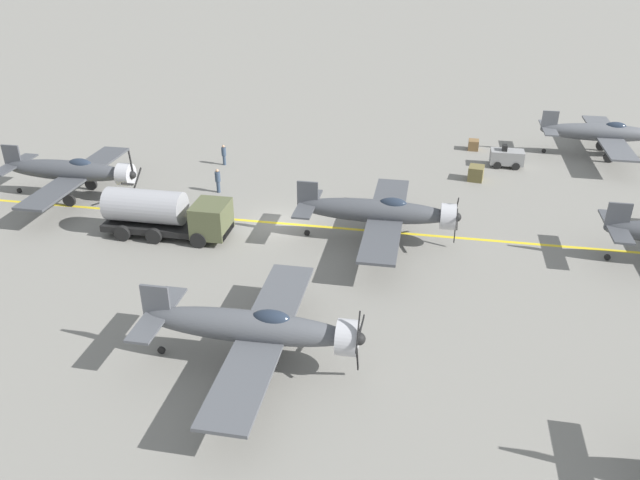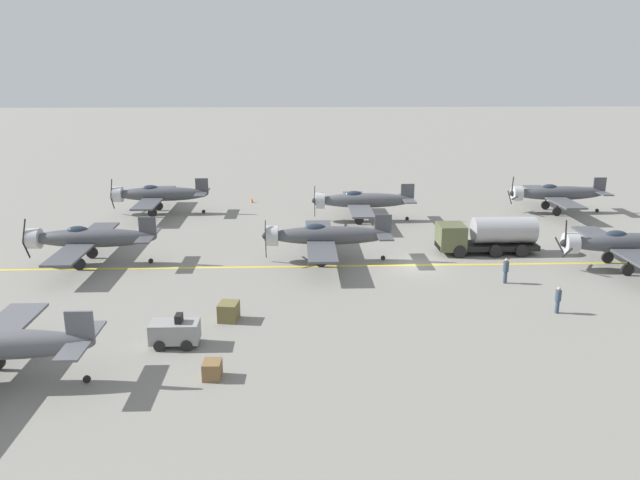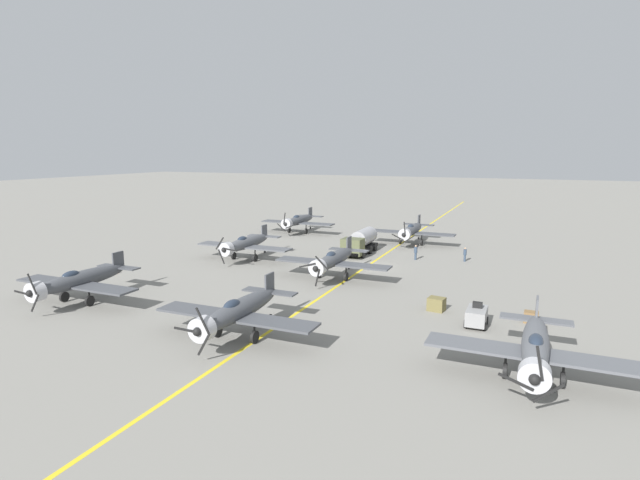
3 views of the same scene
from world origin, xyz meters
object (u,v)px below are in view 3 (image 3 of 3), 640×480
Objects in this scene: airplane_far_left at (535,347)px; ground_crew_inspecting at (465,254)px; ground_crew_walking at (416,252)px; airplane_near_right at (298,221)px; airplane_mid_right at (246,243)px; traffic_cone at (117,271)px; supply_crate_mid_lane at (531,317)px; airplane_far_right at (79,280)px; airplane_near_center at (412,230)px; tow_tractor at (477,316)px; fuel_tanker at (360,242)px; airplane_far_center at (238,311)px; airplane_mid_center at (334,260)px; supply_crate_by_tanker at (436,304)px.

ground_crew_inspecting is (7.81, -30.50, -1.10)m from airplane_far_left.
ground_crew_walking is at bearing -61.57° from airplane_far_left.
airplane_near_right is 1.00× the size of airplane_mid_right.
traffic_cone is at bearing 32.03° from ground_crew_inspecting.
airplane_far_right is at bearing 15.70° from supply_crate_mid_lane.
airplane_near_center is (-19.84, -38.39, 0.00)m from airplane_far_right.
tow_tractor is at bearing 129.15° from airplane_near_center.
fuel_tanker is at bearing 124.73° from airplane_near_right.
airplane_near_right reaches higher than tow_tractor.
airplane_far_left is at bearing 116.55° from tow_tractor.
supply_crate_mid_lane is (-31.83, 10.44, -1.58)m from airplane_mid_right.
tow_tractor is at bearing -135.95° from airplane_far_center.
airplane_mid_center reaches higher than ground_crew_walking.
tow_tractor is at bearing 143.75° from supply_crate_by_tanker.
airplane_far_left reaches higher than supply_crate_mid_lane.
airplane_far_right is at bearing 71.89° from airplane_near_right.
airplane_near_center reaches higher than airplane_mid_right.
airplane_near_center is at bearing -63.64° from airplane_far_left.
airplane_far_left is 6.66× the size of ground_crew_walking.
airplane_far_center is 7.14× the size of ground_crew_inspecting.
airplane_far_right is 21.82× the size of traffic_cone.
airplane_far_right reaches higher than ground_crew_inspecting.
airplane_far_right reaches higher than supply_crate_by_tanker.
traffic_cone is at bearing 35.02° from ground_crew_walking.
airplane_mid_right is 26.79m from supply_crate_by_tanker.
airplane_near_center is at bearing -60.68° from supply_crate_mid_lane.
airplane_near_center reaches higher than tow_tractor.
airplane_mid_right is at bearing -22.85° from supply_crate_by_tanker.
traffic_cone is (9.10, 11.31, -1.74)m from airplane_mid_right.
ground_crew_walking is at bearing 133.81° from airplane_near_right.
airplane_near_right is 45.45m from airplane_far_center.
airplane_near_right is at bearing -56.97° from airplane_far_center.
fuel_tanker is at bearing -51.61° from airplane_far_left.
ground_crew_inspecting is at bearing -71.89° from airplane_far_left.
airplane_near_right reaches higher than ground_crew_inspecting.
airplane_mid_center is at bearing -129.60° from airplane_far_right.
airplane_near_center is 29.64m from supply_crate_by_tanker.
fuel_tanker is at bearing 80.81° from airplane_near_center.
airplane_far_left reaches higher than fuel_tanker.
airplane_far_right reaches higher than ground_crew_walking.
airplane_far_left is at bearing 114.69° from ground_crew_walking.
ground_crew_walking is 3.27× the size of traffic_cone.
airplane_near_right reaches higher than airplane_mid_center.
airplane_near_right reaches higher than supply_crate_by_tanker.
tow_tractor is (-14.95, -9.22, -1.22)m from airplane_far_center.
airplane_near_right is 11.64× the size of supply_crate_mid_lane.
supply_crate_by_tanker is (3.43, -2.51, -0.25)m from tow_tractor.
airplane_near_center is at bearing -73.97° from ground_crew_walking.
airplane_far_left is 4.62× the size of tow_tractor.
airplane_mid_right is 7.14× the size of ground_crew_inspecting.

